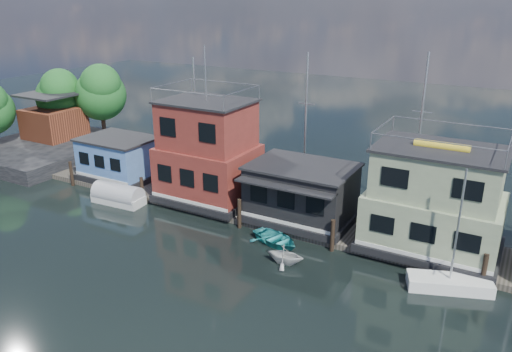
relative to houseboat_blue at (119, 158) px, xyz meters
The scene contains 13 objects.
ground 21.75m from the houseboat_blue, 33.69° to the right, with size 160.00×160.00×0.00m, color black.
dock 18.11m from the houseboat_blue, ahead, with size 48.00×5.00×0.40m, color #595147.
houseboat_blue is the anchor object (origin of this frame).
houseboat_red 9.69m from the houseboat_blue, ahead, with size 7.40×5.90×11.86m.
houseboat_dark 17.50m from the houseboat_blue, ahead, with size 7.40×6.10×4.06m.
houseboat_green 26.53m from the houseboat_blue, ahead, with size 8.40×5.90×7.03m.
pilings 17.92m from the houseboat_blue, ahead, with size 42.28×0.28×2.20m.
background_masts 23.77m from the houseboat_blue, 14.77° to the left, with size 36.40×0.16×12.00m.
shore 13.32m from the houseboat_blue, 163.07° to the left, with size 12.40×15.72×8.24m.
dinghy_teal 17.87m from the houseboat_blue, 12.08° to the right, with size 2.57×3.59×0.74m, color teal.
tarp_runabout 5.21m from the houseboat_blue, 48.58° to the right, with size 4.39×1.99×1.74m.
dinghy_white 20.01m from the houseboat_blue, 16.80° to the right, with size 2.02×2.34×1.23m, color silver.
day_sailer 28.71m from the houseboat_blue, ahead, with size 4.80×3.02×7.20m.
Camera 1 is at (12.89, -18.27, 15.62)m, focal length 35.00 mm.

